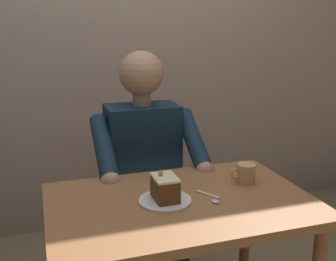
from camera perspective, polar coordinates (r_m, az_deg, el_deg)
cafe_rear_panel at (r=2.83m, az=-8.37°, el=16.51°), size 6.40×0.12×3.00m
dining_table at (r=1.63m, az=1.77°, el=-12.99°), size 1.01×0.66×0.76m
chair at (r=2.27m, az=-4.08°, el=-8.62°), size 0.42×0.42×0.91m
seated_person at (r=2.05m, az=-3.00°, el=-6.12°), size 0.53×0.58×1.28m
dessert_plate at (r=1.56m, az=-0.40°, el=-9.78°), size 0.20×0.20×0.01m
cake_slice at (r=1.54m, az=-0.41°, el=-8.04°), size 0.09×0.12×0.11m
coffee_cup at (r=1.76m, az=10.82°, el=-5.84°), size 0.11×0.08×0.08m
dessert_spoon at (r=1.59m, az=6.12°, el=-9.38°), size 0.07×0.14×0.01m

